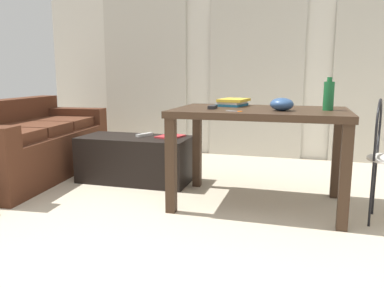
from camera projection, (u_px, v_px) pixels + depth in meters
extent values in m
plane|color=beige|center=(220.00, 207.00, 2.96)|extent=(7.97, 7.97, 0.00)
cube|color=silver|center=(257.00, 49.00, 4.67)|extent=(5.66, 0.10, 2.62)
cube|color=beige|center=(145.00, 61.00, 5.01)|extent=(1.13, 0.03, 2.35)
cube|color=beige|center=(256.00, 60.00, 4.61)|extent=(1.13, 0.03, 2.35)
cube|color=#4C2819|center=(31.00, 155.00, 3.85)|extent=(1.01, 1.93, 0.43)
cube|color=#4C2819|center=(0.00, 117.00, 3.84)|extent=(0.38, 1.87, 0.33)
cube|color=#4C2819|center=(70.00, 116.00, 4.60)|extent=(0.85, 0.28, 0.19)
cube|color=#552D1C|center=(60.00, 123.00, 4.27)|extent=(0.64, 0.52, 0.10)
cube|color=#552D1C|center=(34.00, 129.00, 3.79)|extent=(0.64, 0.52, 0.10)
cube|color=#552D1C|center=(1.00, 136.00, 3.32)|extent=(0.64, 0.52, 0.10)
cube|color=black|center=(135.00, 159.00, 3.66)|extent=(1.04, 0.49, 0.43)
cube|color=#382619|center=(260.00, 112.00, 2.90)|extent=(1.28, 0.81, 0.05)
cube|color=#382619|center=(171.00, 166.00, 2.79)|extent=(0.07, 0.07, 0.70)
cube|color=#382619|center=(345.00, 178.00, 2.47)|extent=(0.07, 0.07, 0.70)
cube|color=#382619|center=(197.00, 148.00, 3.46)|extent=(0.07, 0.07, 0.70)
cube|color=#382619|center=(337.00, 156.00, 3.14)|extent=(0.07, 0.07, 0.70)
cylinder|color=black|center=(371.00, 195.00, 2.55)|extent=(0.02, 0.02, 0.44)
cylinder|color=black|center=(374.00, 185.00, 2.77)|extent=(0.02, 0.02, 0.44)
torus|color=black|center=(378.00, 126.00, 2.58)|extent=(0.10, 0.36, 0.37)
cylinder|color=black|center=(375.00, 145.00, 2.46)|extent=(0.02, 0.02, 0.21)
cylinder|color=black|center=(379.00, 138.00, 2.74)|extent=(0.02, 0.02, 0.21)
cylinder|color=#195B2D|center=(329.00, 96.00, 2.75)|extent=(0.07, 0.07, 0.20)
cylinder|color=#195B2D|center=(330.00, 79.00, 2.73)|extent=(0.04, 0.04, 0.03)
ellipsoid|color=#2D4C7A|center=(282.00, 104.00, 2.74)|extent=(0.17, 0.17, 0.09)
cube|color=#1E668C|center=(232.00, 105.00, 3.16)|extent=(0.24, 0.30, 0.02)
cube|color=silver|center=(232.00, 103.00, 3.15)|extent=(0.23, 0.27, 0.02)
cube|color=gold|center=(234.00, 100.00, 3.15)|extent=(0.24, 0.31, 0.02)
cube|color=#232326|center=(213.00, 107.00, 2.91)|extent=(0.06, 0.16, 0.02)
cube|color=#9EA0A5|center=(232.00, 111.00, 2.69)|extent=(0.09, 0.03, 0.00)
torus|color=orange|center=(240.00, 111.00, 2.67)|extent=(0.03, 0.03, 0.00)
cube|color=#9EA0A5|center=(233.00, 111.00, 2.71)|extent=(0.08, 0.06, 0.00)
torus|color=orange|center=(240.00, 111.00, 2.66)|extent=(0.03, 0.03, 0.00)
cube|color=#B7B7B2|center=(144.00, 135.00, 3.67)|extent=(0.12, 0.19, 0.02)
cube|color=red|center=(170.00, 136.00, 3.61)|extent=(0.25, 0.29, 0.01)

